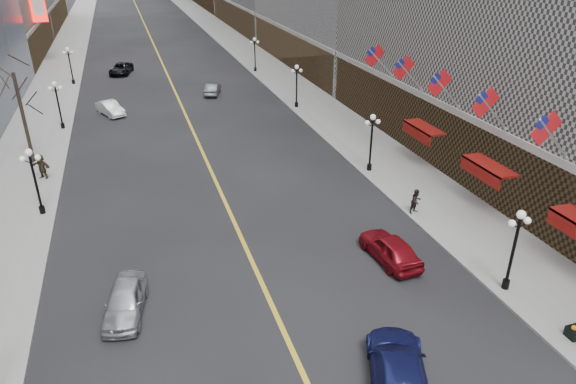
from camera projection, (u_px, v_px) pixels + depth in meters
sidewalk_east at (263, 65)px, 75.05m from camera, size 6.00×230.00×0.15m
sidewalk_west at (58, 78)px, 67.44m from camera, size 6.00×230.00×0.15m
lane_line at (160, 58)px, 79.84m from camera, size 0.25×200.00×0.02m
streetlamp_east_0 at (515, 242)px, 25.22m from camera, size 1.26×0.44×4.52m
streetlamp_east_1 at (372, 137)px, 38.93m from camera, size 1.26×0.44×4.52m
streetlamp_east_2 at (297, 82)px, 54.36m from camera, size 1.26×0.44×4.52m
streetlamp_east_3 at (255, 51)px, 69.78m from camera, size 1.26×0.44×4.52m
streetlamp_west_1 at (34, 175)px, 32.53m from camera, size 1.26×0.44×4.52m
streetlamp_west_2 at (58, 100)px, 47.95m from camera, size 1.26×0.44×4.52m
streetlamp_west_3 at (70, 62)px, 63.37m from camera, size 1.26×0.44×4.52m
flag_1 at (548, 131)px, 26.83m from camera, size 2.87×0.12×2.87m
flag_2 at (487, 105)px, 31.11m from camera, size 2.87×0.12×2.87m
flag_3 at (441, 86)px, 35.39m from camera, size 2.87×0.12×2.87m
flag_4 at (405, 70)px, 39.68m from camera, size 2.87×0.12×2.87m
flag_5 at (376, 58)px, 43.96m from camera, size 2.87×0.12×2.87m
awning_b at (487, 167)px, 33.17m from camera, size 1.40×4.00×0.93m
awning_c at (422, 129)px, 40.02m from camera, size 1.40×4.00×0.93m
tree_west_far at (16, 87)px, 39.17m from camera, size 3.60×3.60×7.92m
car_nb_near at (125, 301)px, 24.54m from camera, size 2.54×4.61×1.49m
car_nb_mid at (110, 108)px, 53.15m from camera, size 3.07×4.50×1.41m
car_nb_far at (121, 69)px, 69.73m from camera, size 3.65×5.67×1.45m
car_sb_near at (398, 371)px, 20.43m from camera, size 4.26×6.09×1.64m
car_sb_mid at (390, 248)px, 28.70m from camera, size 2.20×4.70×1.55m
car_sb_far at (213, 89)px, 60.27m from camera, size 2.66×4.35×1.35m
ped_east_walk at (416, 201)px, 33.45m from camera, size 0.90×0.65×1.67m
ped_west_far at (42, 166)px, 38.34m from camera, size 1.73×1.43×1.90m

